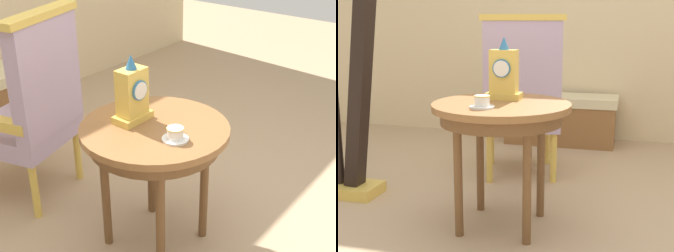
% 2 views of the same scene
% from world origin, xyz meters
% --- Properties ---
extents(ground_plane, '(10.00, 10.00, 0.00)m').
position_xyz_m(ground_plane, '(0.00, 0.00, 0.00)').
color(ground_plane, tan).
extents(side_table, '(0.73, 0.73, 0.68)m').
position_xyz_m(side_table, '(-0.09, 0.07, 0.60)').
color(side_table, brown).
rests_on(side_table, ground).
extents(teacup_left, '(0.12, 0.12, 0.06)m').
position_xyz_m(teacup_left, '(-0.15, -0.09, 0.71)').
color(teacup_left, white).
rests_on(teacup_left, side_table).
extents(mantel_clock, '(0.19, 0.11, 0.34)m').
position_xyz_m(mantel_clock, '(-0.11, 0.19, 0.82)').
color(mantel_clock, gold).
rests_on(mantel_clock, side_table).
extents(armchair, '(0.66, 0.65, 1.14)m').
position_xyz_m(armchair, '(-0.18, 0.90, 0.59)').
color(armchair, '#B299B7').
rests_on(armchair, ground).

